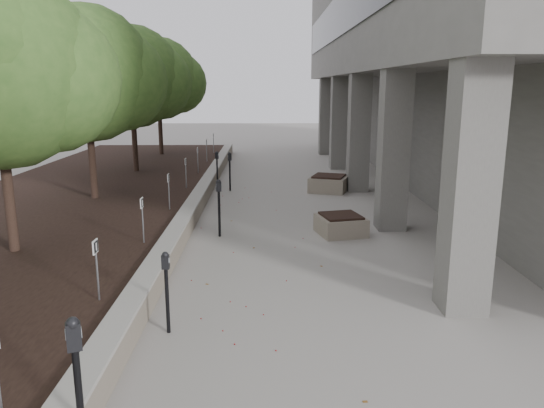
{
  "coord_description": "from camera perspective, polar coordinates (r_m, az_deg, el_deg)",
  "views": [
    {
      "loc": [
        0.2,
        -6.99,
        3.6
      ],
      "look_at": [
        0.35,
        5.1,
        0.85
      ],
      "focal_mm": 34.5,
      "sensor_mm": 36.0,
      "label": 1
    }
  ],
  "objects": [
    {
      "name": "parking_sign_4",
      "position": [
        14.0,
        -11.18,
        1.33
      ],
      "size": [
        0.04,
        0.22,
        0.96
      ],
      "primitive_type": null,
      "color": "black",
      "rests_on": "planting_bed"
    },
    {
      "name": "parking_meter_2",
      "position": [
        7.92,
        -11.39,
        -9.47
      ],
      "size": [
        0.13,
        0.1,
        1.26
      ],
      "primitive_type": null,
      "rotation": [
        0.0,
        0.0,
        -0.08
      ],
      "color": "black",
      "rests_on": "ground"
    },
    {
      "name": "parking_meter_3",
      "position": [
        12.68,
        -5.79,
        -0.45
      ],
      "size": [
        0.16,
        0.13,
        1.42
      ],
      "primitive_type": null,
      "rotation": [
        0.0,
        0.0,
        0.23
      ],
      "color": "black",
      "rests_on": "ground"
    },
    {
      "name": "parking_sign_8",
      "position": [
        25.76,
        -6.41,
        6.64
      ],
      "size": [
        0.04,
        0.22,
        0.96
      ],
      "primitive_type": null,
      "color": "black",
      "rests_on": "planting_bed"
    },
    {
      "name": "parking_sign_7",
      "position": [
        22.8,
        -7.15,
        5.83
      ],
      "size": [
        0.04,
        0.22,
        0.96
      ],
      "primitive_type": null,
      "color": "black",
      "rests_on": "planting_bed"
    },
    {
      "name": "crabapple_tree_4",
      "position": [
        20.61,
        -15.01,
        11.03
      ],
      "size": [
        4.6,
        4.0,
        5.44
      ],
      "primitive_type": null,
      "color": "#365D23",
      "rests_on": "planting_bed"
    },
    {
      "name": "parking_sign_3",
      "position": [
        11.13,
        -13.93,
        -1.74
      ],
      "size": [
        0.04,
        0.22,
        0.96
      ],
      "primitive_type": null,
      "color": "black",
      "rests_on": "planting_bed"
    },
    {
      "name": "parking_sign_6",
      "position": [
        19.84,
        -8.1,
        4.77
      ],
      "size": [
        0.04,
        0.22,
        0.96
      ],
      "primitive_type": null,
      "color": "black",
      "rests_on": "planting_bed"
    },
    {
      "name": "parking_sign_5",
      "position": [
        16.91,
        -9.38,
        3.35
      ],
      "size": [
        0.04,
        0.22,
        0.96
      ],
      "primitive_type": null,
      "color": "black",
      "rests_on": "planting_bed"
    },
    {
      "name": "planter_front",
      "position": [
        13.03,
        7.51,
        -2.21
      ],
      "size": [
        1.29,
        1.29,
        0.5
      ],
      "primitive_type": null,
      "rotation": [
        0.0,
        0.0,
        0.23
      ],
      "color": "gray",
      "rests_on": "ground"
    },
    {
      "name": "crabapple_tree_5",
      "position": [
        25.49,
        -12.25,
        11.42
      ],
      "size": [
        4.6,
        4.0,
        5.44
      ],
      "primitive_type": null,
      "color": "#365D23",
      "rests_on": "planting_bed"
    },
    {
      "name": "ground",
      "position": [
        7.86,
        -2.16,
        -14.45
      ],
      "size": [
        90.0,
        90.0,
        0.0
      ],
      "primitive_type": "plane",
      "color": "gray",
      "rests_on": "ground"
    },
    {
      "name": "parking_meter_1",
      "position": [
        5.5,
        -20.31,
        -18.89
      ],
      "size": [
        0.18,
        0.16,
        1.56
      ],
      "primitive_type": null,
      "rotation": [
        0.0,
        0.0,
        0.38
      ],
      "color": "black",
      "rests_on": "ground"
    },
    {
      "name": "berry_scatter",
      "position": [
        12.52,
        -2.05,
        -3.88
      ],
      "size": [
        3.3,
        14.1,
        0.02
      ],
      "primitive_type": null,
      "color": "maroon",
      "rests_on": "ground"
    },
    {
      "name": "parking_meter_5",
      "position": [
        18.26,
        -4.62,
        3.54
      ],
      "size": [
        0.16,
        0.13,
        1.36
      ],
      "primitive_type": null,
      "rotation": [
        0.0,
        0.0,
        0.34
      ],
      "color": "black",
      "rests_on": "ground"
    },
    {
      "name": "planter_back",
      "position": [
        18.29,
        6.2,
        2.27
      ],
      "size": [
        1.55,
        1.55,
        0.57
      ],
      "primitive_type": null,
      "rotation": [
        0.0,
        0.0,
        -0.33
      ],
      "color": "gray",
      "rests_on": "ground"
    },
    {
      "name": "parking_sign_2",
      "position": [
        8.37,
        -18.55,
        -6.87
      ],
      "size": [
        0.04,
        0.22,
        0.96
      ],
      "primitive_type": null,
      "color": "black",
      "rests_on": "planting_bed"
    },
    {
      "name": "retaining_wall",
      "position": [
        16.46,
        -7.75,
        0.93
      ],
      "size": [
        0.39,
        26.0,
        0.5
      ],
      "primitive_type": null,
      "color": "gray",
      "rests_on": "ground"
    },
    {
      "name": "parking_meter_4",
      "position": [
        18.9,
        -6.01,
        3.77
      ],
      "size": [
        0.15,
        0.13,
        1.32
      ],
      "primitive_type": null,
      "rotation": [
        0.0,
        0.0,
        -0.31
      ],
      "color": "black",
      "rests_on": "ground"
    },
    {
      "name": "planting_bed",
      "position": [
        17.31,
        -19.9,
        0.69
      ],
      "size": [
        7.0,
        26.0,
        0.4
      ],
      "primitive_type": "cube",
      "color": "black",
      "rests_on": "ground"
    },
    {
      "name": "crabapple_tree_3",
      "position": [
        15.81,
        -19.46,
        10.34
      ],
      "size": [
        4.6,
        4.0,
        5.44
      ],
      "primitive_type": null,
      "color": "#365D23",
      "rests_on": "planting_bed"
    }
  ]
}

